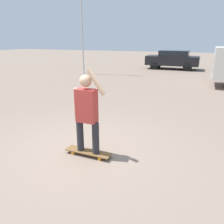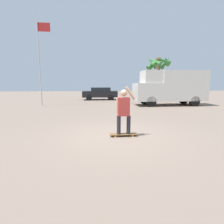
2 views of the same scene
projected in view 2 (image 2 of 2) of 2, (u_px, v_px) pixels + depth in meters
name	position (u px, v px, depth m)	size (l,w,h in m)	color
ground_plane	(118.00, 135.00, 6.36)	(80.00, 80.00, 0.00)	gray
skateboard	(124.00, 134.00, 6.25)	(0.97, 0.25, 0.09)	brown
person_skateboarder	(124.00, 109.00, 6.11)	(0.69, 0.23, 1.69)	#28282D
camper_van	(171.00, 87.00, 15.13)	(6.02, 2.12, 2.96)	black
parked_car_black	(100.00, 93.00, 20.56)	(4.03, 1.78, 1.45)	black
palm_tree_near_van	(158.00, 65.00, 22.33)	(3.27, 3.22, 5.33)	brown
flagpole	(40.00, 57.00, 14.55)	(1.09, 0.12, 7.04)	#B7B7BC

